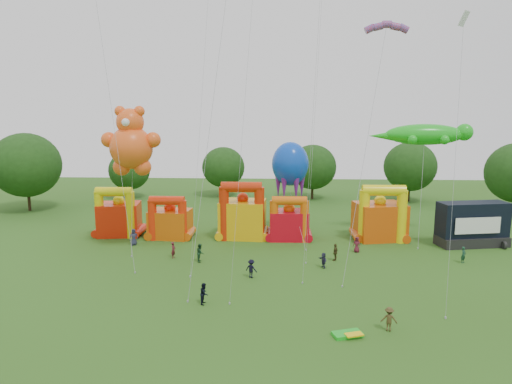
{
  "coord_description": "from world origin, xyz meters",
  "views": [
    {
      "loc": [
        1.92,
        -25.2,
        14.86
      ],
      "look_at": [
        -0.26,
        18.0,
        7.44
      ],
      "focal_mm": 32.0,
      "sensor_mm": 36.0,
      "label": 1
    }
  ],
  "objects_px": {
    "stage_trailer": "(472,225)",
    "octopus_kite": "(293,186)",
    "teddy_bear_kite": "(131,148)",
    "bouncy_castle_2": "(243,216)",
    "spectator_4": "(335,252)",
    "bouncy_castle_0": "(119,216)",
    "gecko_kite": "(423,172)",
    "spectator_0": "(134,237)"
  },
  "relations": [
    {
      "from": "teddy_bear_kite",
      "to": "spectator_0",
      "type": "xyz_separation_m",
      "value": [
        -0.94,
        2.32,
        -10.4
      ]
    },
    {
      "from": "spectator_0",
      "to": "spectator_4",
      "type": "height_order",
      "value": "spectator_0"
    },
    {
      "from": "stage_trailer",
      "to": "spectator_0",
      "type": "distance_m",
      "value": 38.72
    },
    {
      "from": "stage_trailer",
      "to": "teddy_bear_kite",
      "type": "xyz_separation_m",
      "value": [
        -37.7,
        -4.27,
        8.93
      ]
    },
    {
      "from": "bouncy_castle_2",
      "to": "bouncy_castle_0",
      "type": "bearing_deg",
      "value": 178.82
    },
    {
      "from": "octopus_kite",
      "to": "gecko_kite",
      "type": "bearing_deg",
      "value": -4.24
    },
    {
      "from": "bouncy_castle_0",
      "to": "gecko_kite",
      "type": "distance_m",
      "value": 37.08
    },
    {
      "from": "bouncy_castle_2",
      "to": "spectator_0",
      "type": "height_order",
      "value": "bouncy_castle_2"
    },
    {
      "from": "octopus_kite",
      "to": "teddy_bear_kite",
      "type": "bearing_deg",
      "value": -155.75
    },
    {
      "from": "gecko_kite",
      "to": "spectator_4",
      "type": "bearing_deg",
      "value": -141.34
    },
    {
      "from": "octopus_kite",
      "to": "spectator_0",
      "type": "bearing_deg",
      "value": -163.27
    },
    {
      "from": "bouncy_castle_0",
      "to": "octopus_kite",
      "type": "height_order",
      "value": "octopus_kite"
    },
    {
      "from": "bouncy_castle_2",
      "to": "spectator_4",
      "type": "bearing_deg",
      "value": -39.41
    },
    {
      "from": "bouncy_castle_2",
      "to": "spectator_4",
      "type": "relative_size",
      "value": 3.98
    },
    {
      "from": "gecko_kite",
      "to": "spectator_4",
      "type": "distance_m",
      "value": 15.91
    },
    {
      "from": "teddy_bear_kite",
      "to": "gecko_kite",
      "type": "relative_size",
      "value": 1.14
    },
    {
      "from": "teddy_bear_kite",
      "to": "bouncy_castle_2",
      "type": "bearing_deg",
      "value": 28.96
    },
    {
      "from": "bouncy_castle_0",
      "to": "spectator_4",
      "type": "distance_m",
      "value": 27.06
    },
    {
      "from": "bouncy_castle_2",
      "to": "teddy_bear_kite",
      "type": "distance_m",
      "value": 15.53
    },
    {
      "from": "stage_trailer",
      "to": "gecko_kite",
      "type": "relative_size",
      "value": 0.59
    },
    {
      "from": "stage_trailer",
      "to": "octopus_kite",
      "type": "xyz_separation_m",
      "value": [
        -20.37,
        3.54,
        3.71
      ]
    },
    {
      "from": "bouncy_castle_0",
      "to": "stage_trailer",
      "type": "relative_size",
      "value": 0.76
    },
    {
      "from": "bouncy_castle_2",
      "to": "gecko_kite",
      "type": "xyz_separation_m",
      "value": [
        21.25,
        0.45,
        5.51
      ]
    },
    {
      "from": "octopus_kite",
      "to": "spectator_0",
      "type": "distance_m",
      "value": 19.77
    },
    {
      "from": "gecko_kite",
      "to": "spectator_4",
      "type": "height_order",
      "value": "gecko_kite"
    },
    {
      "from": "teddy_bear_kite",
      "to": "octopus_kite",
      "type": "bearing_deg",
      "value": 24.25
    },
    {
      "from": "teddy_bear_kite",
      "to": "gecko_kite",
      "type": "xyz_separation_m",
      "value": [
        32.51,
        6.68,
        -3.19
      ]
    },
    {
      "from": "bouncy_castle_2",
      "to": "octopus_kite",
      "type": "distance_m",
      "value": 7.17
    },
    {
      "from": "teddy_bear_kite",
      "to": "spectator_0",
      "type": "height_order",
      "value": "teddy_bear_kite"
    },
    {
      "from": "stage_trailer",
      "to": "teddy_bear_kite",
      "type": "relative_size",
      "value": 0.52
    },
    {
      "from": "bouncy_castle_0",
      "to": "octopus_kite",
      "type": "distance_m",
      "value": 21.81
    },
    {
      "from": "stage_trailer",
      "to": "spectator_4",
      "type": "height_order",
      "value": "stage_trailer"
    },
    {
      "from": "bouncy_castle_2",
      "to": "octopus_kite",
      "type": "height_order",
      "value": "octopus_kite"
    },
    {
      "from": "gecko_kite",
      "to": "octopus_kite",
      "type": "relative_size",
      "value": 1.2
    },
    {
      "from": "bouncy_castle_2",
      "to": "teddy_bear_kite",
      "type": "relative_size",
      "value": 0.45
    },
    {
      "from": "stage_trailer",
      "to": "octopus_kite",
      "type": "height_order",
      "value": "octopus_kite"
    },
    {
      "from": "bouncy_castle_2",
      "to": "spectator_4",
      "type": "xyz_separation_m",
      "value": [
        10.2,
        -8.38,
        -1.78
      ]
    },
    {
      "from": "gecko_kite",
      "to": "bouncy_castle_0",
      "type": "bearing_deg",
      "value": -179.79
    },
    {
      "from": "gecko_kite",
      "to": "spectator_0",
      "type": "height_order",
      "value": "gecko_kite"
    },
    {
      "from": "bouncy_castle_0",
      "to": "teddy_bear_kite",
      "type": "height_order",
      "value": "teddy_bear_kite"
    },
    {
      "from": "stage_trailer",
      "to": "teddy_bear_kite",
      "type": "distance_m",
      "value": 38.98
    },
    {
      "from": "bouncy_castle_2",
      "to": "stage_trailer",
      "type": "relative_size",
      "value": 0.86
    }
  ]
}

